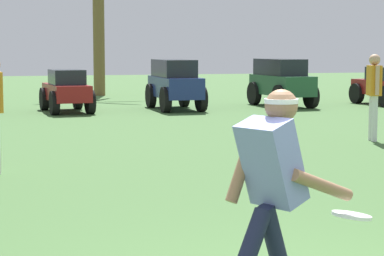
{
  "coord_description": "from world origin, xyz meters",
  "views": [
    {
      "loc": [
        -2.02,
        -3.99,
        1.7
      ],
      "look_at": [
        -0.12,
        3.05,
        0.9
      ],
      "focal_mm": 70.0,
      "sensor_mm": 36.0,
      "label": 1
    }
  ],
  "objects_px": {
    "parked_car_slot_f": "(281,81)",
    "teammate_near_sideline": "(374,89)",
    "frisbee_thrower": "(271,190)",
    "parked_car_slot_e": "(175,83)",
    "frisbee_in_flight": "(352,215)",
    "parked_car_slot_d": "(66,90)",
    "palm_tree_left_of_centre": "(99,6)"
  },
  "relations": [
    {
      "from": "teammate_near_sideline",
      "to": "parked_car_slot_f",
      "type": "distance_m",
      "value": 7.85
    },
    {
      "from": "parked_car_slot_d",
      "to": "palm_tree_left_of_centre",
      "type": "bearing_deg",
      "value": 74.44
    },
    {
      "from": "teammate_near_sideline",
      "to": "parked_car_slot_f",
      "type": "bearing_deg",
      "value": 80.27
    },
    {
      "from": "parked_car_slot_e",
      "to": "parked_car_slot_f",
      "type": "xyz_separation_m",
      "value": [
        3.17,
        0.24,
        0.0
      ]
    },
    {
      "from": "teammate_near_sideline",
      "to": "parked_car_slot_e",
      "type": "relative_size",
      "value": 0.65
    },
    {
      "from": "teammate_near_sideline",
      "to": "frisbee_thrower",
      "type": "bearing_deg",
      "value": -122.61
    },
    {
      "from": "parked_car_slot_e",
      "to": "palm_tree_left_of_centre",
      "type": "distance_m",
      "value": 6.82
    },
    {
      "from": "parked_car_slot_d",
      "to": "parked_car_slot_f",
      "type": "xyz_separation_m",
      "value": [
        6.07,
        0.31,
        0.16
      ]
    },
    {
      "from": "parked_car_slot_d",
      "to": "palm_tree_left_of_centre",
      "type": "relative_size",
      "value": 0.44
    },
    {
      "from": "frisbee_in_flight",
      "to": "parked_car_slot_e",
      "type": "distance_m",
      "value": 15.37
    },
    {
      "from": "frisbee_in_flight",
      "to": "parked_car_slot_f",
      "type": "relative_size",
      "value": 0.13
    },
    {
      "from": "parked_car_slot_f",
      "to": "palm_tree_left_of_centre",
      "type": "height_order",
      "value": "palm_tree_left_of_centre"
    },
    {
      "from": "teammate_near_sideline",
      "to": "parked_car_slot_d",
      "type": "height_order",
      "value": "teammate_near_sideline"
    },
    {
      "from": "teammate_near_sideline",
      "to": "parked_car_slot_f",
      "type": "relative_size",
      "value": 0.63
    },
    {
      "from": "frisbee_in_flight",
      "to": "palm_tree_left_of_centre",
      "type": "bearing_deg",
      "value": 86.33
    },
    {
      "from": "frisbee_thrower",
      "to": "parked_car_slot_e",
      "type": "bearing_deg",
      "value": 78.47
    },
    {
      "from": "frisbee_in_flight",
      "to": "parked_car_slot_d",
      "type": "distance_m",
      "value": 15.1
    },
    {
      "from": "frisbee_in_flight",
      "to": "parked_car_slot_f",
      "type": "xyz_separation_m",
      "value": [
        5.68,
        15.4,
        0.14
      ]
    },
    {
      "from": "teammate_near_sideline",
      "to": "parked_car_slot_d",
      "type": "xyz_separation_m",
      "value": [
        -4.75,
        7.43,
        -0.38
      ]
    },
    {
      "from": "frisbee_in_flight",
      "to": "parked_car_slot_e",
      "type": "relative_size",
      "value": 0.13
    },
    {
      "from": "parked_car_slot_f",
      "to": "frisbee_in_flight",
      "type": "bearing_deg",
      "value": -110.23
    },
    {
      "from": "parked_car_slot_f",
      "to": "parked_car_slot_e",
      "type": "bearing_deg",
      "value": -175.73
    },
    {
      "from": "palm_tree_left_of_centre",
      "to": "frisbee_in_flight",
      "type": "bearing_deg",
      "value": -93.67
    },
    {
      "from": "parked_car_slot_f",
      "to": "teammate_near_sideline",
      "type": "bearing_deg",
      "value": -99.73
    },
    {
      "from": "parked_car_slot_e",
      "to": "teammate_near_sideline",
      "type": "bearing_deg",
      "value": -76.2
    },
    {
      "from": "frisbee_in_flight",
      "to": "parked_car_slot_d",
      "type": "xyz_separation_m",
      "value": [
        -0.4,
        15.09,
        -0.02
      ]
    },
    {
      "from": "frisbee_in_flight",
      "to": "teammate_near_sideline",
      "type": "relative_size",
      "value": 0.2
    },
    {
      "from": "teammate_near_sideline",
      "to": "parked_car_slot_e",
      "type": "bearing_deg",
      "value": 103.8
    },
    {
      "from": "frisbee_in_flight",
      "to": "frisbee_thrower",
      "type": "bearing_deg",
      "value": -172.84
    },
    {
      "from": "parked_car_slot_d",
      "to": "parked_car_slot_e",
      "type": "bearing_deg",
      "value": 1.42
    },
    {
      "from": "frisbee_thrower",
      "to": "frisbee_in_flight",
      "type": "xyz_separation_m",
      "value": [
        0.6,
        0.08,
        -0.22
      ]
    },
    {
      "from": "frisbee_in_flight",
      "to": "teammate_near_sideline",
      "type": "distance_m",
      "value": 8.82
    }
  ]
}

